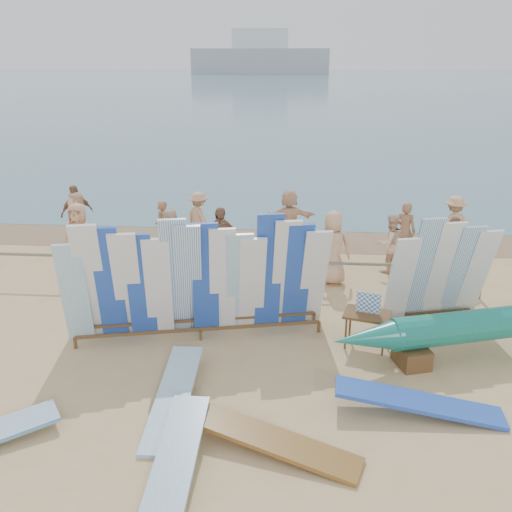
# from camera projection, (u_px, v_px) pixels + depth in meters

# --- Properties ---
(ground) EXTENTS (160.00, 160.00, 0.00)m
(ground) POSITION_uv_depth(u_px,v_px,m) (209.00, 353.00, 10.56)
(ground) COLOR tan
(ground) RESTS_ON ground
(ocean) EXTENTS (320.00, 240.00, 0.02)m
(ocean) POSITION_uv_depth(u_px,v_px,m) (294.00, 81.00, 130.29)
(ocean) COLOR slate
(ocean) RESTS_ON ground
(wet_sand_strip) EXTENTS (40.00, 2.60, 0.01)m
(wet_sand_strip) POSITION_uv_depth(u_px,v_px,m) (245.00, 237.00, 17.30)
(wet_sand_strip) COLOR #866A4B
(wet_sand_strip) RESTS_ON ground
(distant_ship) EXTENTS (45.00, 8.00, 14.00)m
(distant_ship) POSITION_uv_depth(u_px,v_px,m) (260.00, 57.00, 177.99)
(distant_ship) COLOR #999EA3
(distant_ship) RESTS_ON ocean
(fence) EXTENTS (12.08, 0.08, 0.90)m
(fence) POSITION_uv_depth(u_px,v_px,m) (228.00, 267.00, 13.15)
(fence) COLOR #736B57
(fence) RESTS_ON ground
(main_surfboard_rack) EXTENTS (5.31, 1.84, 2.63)m
(main_surfboard_rack) POSITION_uv_depth(u_px,v_px,m) (198.00, 282.00, 10.82)
(main_surfboard_rack) COLOR brown
(main_surfboard_rack) RESTS_ON ground
(side_surfboard_rack) EXTENTS (2.26, 1.15, 2.52)m
(side_surfboard_rack) POSITION_uv_depth(u_px,v_px,m) (440.00, 277.00, 11.20)
(side_surfboard_rack) COLOR brown
(side_surfboard_rack) RESTS_ON ground
(outrigger_canoe) EXTENTS (6.86, 2.63, 1.00)m
(outrigger_canoe) POSITION_uv_depth(u_px,v_px,m) (506.00, 324.00, 10.31)
(outrigger_canoe) COLOR brown
(outrigger_canoe) RESTS_ON ground
(vendor_table) EXTENTS (1.02, 0.84, 1.17)m
(vendor_table) POSITION_uv_depth(u_px,v_px,m) (366.00, 329.00, 10.65)
(vendor_table) COLOR brown
(vendor_table) RESTS_ON ground
(flat_board_c) EXTENTS (2.73, 1.39, 0.34)m
(flat_board_c) POSITION_uv_depth(u_px,v_px,m) (271.00, 449.00, 7.97)
(flat_board_c) COLOR olive
(flat_board_c) RESTS_ON ground
(flat_board_b) EXTENTS (0.57, 2.69, 0.43)m
(flat_board_b) POSITION_uv_depth(u_px,v_px,m) (174.00, 480.00, 7.39)
(flat_board_b) COLOR #89BEDC
(flat_board_b) RESTS_ON ground
(flat_board_a) EXTENTS (0.61, 2.70, 0.31)m
(flat_board_a) POSITION_uv_depth(u_px,v_px,m) (174.00, 403.00, 9.02)
(flat_board_a) COLOR #89BEDC
(flat_board_a) RESTS_ON ground
(flat_board_d) EXTENTS (2.72, 0.75, 0.43)m
(flat_board_d) POSITION_uv_depth(u_px,v_px,m) (418.00, 413.00, 8.76)
(flat_board_d) COLOR blue
(flat_board_d) RESTS_ON ground
(beach_chair_left) EXTENTS (0.70, 0.71, 0.82)m
(beach_chair_left) POSITION_uv_depth(u_px,v_px,m) (209.00, 269.00, 14.07)
(beach_chair_left) COLOR red
(beach_chair_left) RESTS_ON ground
(beach_chair_right) EXTENTS (0.60, 0.62, 0.90)m
(beach_chair_right) POSITION_uv_depth(u_px,v_px,m) (255.00, 268.00, 14.05)
(beach_chair_right) COLOR red
(beach_chair_right) RESTS_ON ground
(stroller) EXTENTS (0.73, 0.87, 1.02)m
(stroller) POSITION_uv_depth(u_px,v_px,m) (271.00, 263.00, 13.98)
(stroller) COLOR red
(stroller) RESTS_ON ground
(beachgoer_3) EXTENTS (1.03, 1.03, 1.60)m
(beachgoer_3) POSITION_uv_depth(u_px,v_px,m) (199.00, 218.00, 16.56)
(beachgoer_3) COLOR tan
(beachgoer_3) RESTS_ON ground
(beachgoer_9) EXTENTS (1.18, 0.69, 1.71)m
(beachgoer_9) POSITION_uv_depth(u_px,v_px,m) (453.00, 225.00, 15.66)
(beachgoer_9) COLOR tan
(beachgoer_9) RESTS_ON ground
(beachgoer_4) EXTENTS (1.11, 1.00, 1.79)m
(beachgoer_4) POSITION_uv_depth(u_px,v_px,m) (220.00, 240.00, 14.21)
(beachgoer_4) COLOR #8C6042
(beachgoer_4) RESTS_ON ground
(beachgoer_7) EXTENTS (0.69, 0.59, 1.66)m
(beachgoer_7) POSITION_uv_depth(u_px,v_px,m) (405.00, 231.00, 15.22)
(beachgoer_7) COLOR #8C6042
(beachgoer_7) RESTS_ON ground
(beachgoer_2) EXTENTS (0.74, 0.96, 1.78)m
(beachgoer_2) POSITION_uv_depth(u_px,v_px,m) (170.00, 243.00, 13.98)
(beachgoer_2) COLOR beige
(beachgoer_2) RESTS_ON ground
(beachgoer_1) EXTENTS (0.35, 0.58, 1.53)m
(beachgoer_1) POSITION_uv_depth(u_px,v_px,m) (162.00, 227.00, 15.80)
(beachgoer_1) COLOR #8C6042
(beachgoer_1) RESTS_ON ground
(beachgoer_6) EXTENTS (0.93, 0.46, 1.89)m
(beachgoer_6) POSITION_uv_depth(u_px,v_px,m) (332.00, 248.00, 13.51)
(beachgoer_6) COLOR tan
(beachgoer_6) RESTS_ON ground
(beachgoer_8) EXTENTS (0.86, 0.63, 1.60)m
(beachgoer_8) POSITION_uv_depth(u_px,v_px,m) (390.00, 243.00, 14.28)
(beachgoer_8) COLOR beige
(beachgoer_8) RESTS_ON ground
(beachgoer_0) EXTENTS (0.93, 0.46, 1.87)m
(beachgoer_0) POSITION_uv_depth(u_px,v_px,m) (80.00, 238.00, 14.30)
(beachgoer_0) COLOR tan
(beachgoer_0) RESTS_ON ground
(beachgoer_5) EXTENTS (1.72, 0.82, 1.78)m
(beachgoer_5) POSITION_uv_depth(u_px,v_px,m) (289.00, 219.00, 16.13)
(beachgoer_5) COLOR beige
(beachgoer_5) RESTS_ON ground
(beachgoer_10) EXTENTS (1.13, 0.80, 1.78)m
(beachgoer_10) POSITION_uv_depth(u_px,v_px,m) (452.00, 252.00, 13.40)
(beachgoer_10) COLOR #8C6042
(beachgoer_10) RESTS_ON ground
(beachgoer_extra_1) EXTENTS (1.03, 1.04, 1.74)m
(beachgoer_extra_1) POSITION_uv_depth(u_px,v_px,m) (77.00, 213.00, 16.80)
(beachgoer_extra_1) COLOR #8C6042
(beachgoer_extra_1) RESTS_ON ground
(beachgoer_11) EXTENTS (1.01, 1.65, 1.70)m
(beachgoer_11) POSITION_uv_depth(u_px,v_px,m) (78.00, 220.00, 16.13)
(beachgoer_11) COLOR beige
(beachgoer_11) RESTS_ON ground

